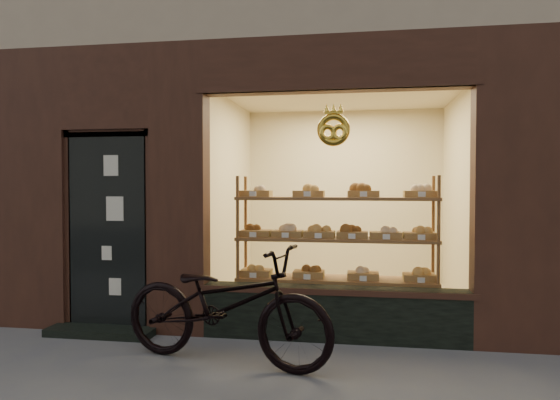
# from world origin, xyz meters

# --- Properties ---
(display_shelf) EXTENTS (2.20, 0.45, 1.70)m
(display_shelf) POSITION_xyz_m (0.45, 2.55, 0.87)
(display_shelf) COLOR brown
(display_shelf) RESTS_ON ground
(bicycle) EXTENTS (2.13, 1.12, 1.07)m
(bicycle) POSITION_xyz_m (-0.47, 1.30, 0.53)
(bicycle) COLOR black
(bicycle) RESTS_ON ground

